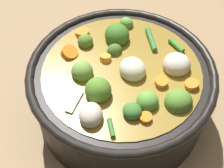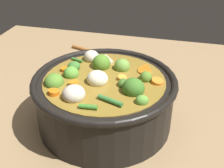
{
  "view_description": "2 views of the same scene",
  "coord_description": "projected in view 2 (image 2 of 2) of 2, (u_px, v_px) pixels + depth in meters",
  "views": [
    {
      "loc": [
        -0.2,
        -0.32,
        0.55
      ],
      "look_at": [
        -0.02,
        0.0,
        0.09
      ],
      "focal_mm": 54.89,
      "sensor_mm": 36.0,
      "label": 1
    },
    {
      "loc": [
        0.55,
        0.16,
        0.45
      ],
      "look_at": [
        0.01,
        0.02,
        0.11
      ],
      "focal_mm": 48.32,
      "sensor_mm": 36.0,
      "label": 2
    }
  ],
  "objects": [
    {
      "name": "ground_plane",
      "position": [
        105.0,
        122.0,
        0.72
      ],
      "size": [
        1.1,
        1.1,
        0.0
      ],
      "primitive_type": "plane",
      "color": "#8C704C"
    },
    {
      "name": "wooden_spoon",
      "position": [
        87.0,
        62.0,
        0.98
      ],
      "size": [
        0.21,
        0.24,
        0.01
      ],
      "color": "#9E622F",
      "rests_on": "ground_plane"
    },
    {
      "name": "cooking_pot",
      "position": [
        104.0,
        99.0,
        0.69
      ],
      "size": [
        0.32,
        0.32,
        0.15
      ],
      "color": "black",
      "rests_on": "ground_plane"
    }
  ]
}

